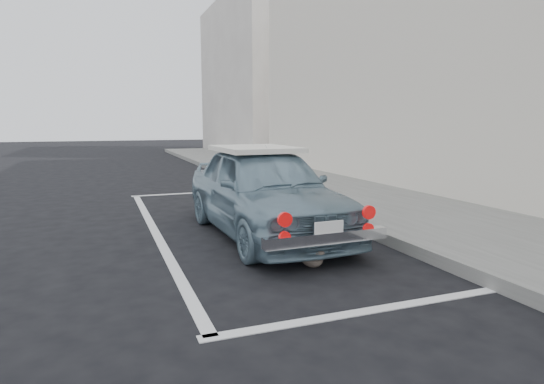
{
  "coord_description": "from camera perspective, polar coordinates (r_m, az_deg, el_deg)",
  "views": [
    {
      "loc": [
        -1.6,
        -3.6,
        1.57
      ],
      "look_at": [
        0.31,
        1.42,
        0.75
      ],
      "focal_mm": 30.0,
      "sensor_mm": 36.0,
      "label": 1
    }
  ],
  "objects": [
    {
      "name": "pline_side",
      "position": [
        6.82,
        -14.45,
        -4.89
      ],
      "size": [
        0.12,
        7.0,
        0.01
      ],
      "primitive_type": "cube",
      "color": "silver",
      "rests_on": "ground"
    },
    {
      "name": "building_far",
      "position": [
        25.02,
        -2.29,
        14.22
      ],
      "size": [
        3.5,
        10.0,
        8.0
      ],
      "primitive_type": "cube",
      "color": "beige",
      "rests_on": "ground"
    },
    {
      "name": "ground",
      "position": [
        4.24,
        2.98,
        -13.07
      ],
      "size": [
        80.0,
        80.0,
        0.0
      ],
      "primitive_type": "plane",
      "color": "black",
      "rests_on": "ground"
    },
    {
      "name": "sidewalk",
      "position": [
        7.52,
        19.39,
        -3.29
      ],
      "size": [
        2.8,
        40.0,
        0.15
      ],
      "primitive_type": "cube",
      "color": "#63635F",
      "rests_on": "ground"
    },
    {
      "name": "shop_building",
      "position": [
        11.15,
        26.3,
        17.71
      ],
      "size": [
        3.5,
        18.0,
        7.0
      ],
      "color": "silver",
      "rests_on": "ground"
    },
    {
      "name": "retro_coupe",
      "position": [
        6.36,
        -0.97,
        0.26
      ],
      "size": [
        1.58,
        3.75,
        1.26
      ],
      "rotation": [
        0.0,
        0.0,
        0.02
      ],
      "color": "#708E9E",
      "rests_on": "ground"
    },
    {
      "name": "cat",
      "position": [
        5.04,
        5.11,
        -8.11
      ],
      "size": [
        0.26,
        0.47,
        0.25
      ],
      "rotation": [
        0.0,
        0.0,
        0.17
      ],
      "color": "#67584F",
      "rests_on": "ground"
    },
    {
      "name": "pline_front",
      "position": [
        10.43,
        -9.0,
        -0.08
      ],
      "size": [
        3.0,
        0.12,
        0.01
      ],
      "primitive_type": "cube",
      "color": "silver",
      "rests_on": "ground"
    },
    {
      "name": "pline_rear",
      "position": [
        4.05,
        12.64,
        -14.24
      ],
      "size": [
        3.0,
        0.12,
        0.01
      ],
      "primitive_type": "cube",
      "color": "silver",
      "rests_on": "ground"
    }
  ]
}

